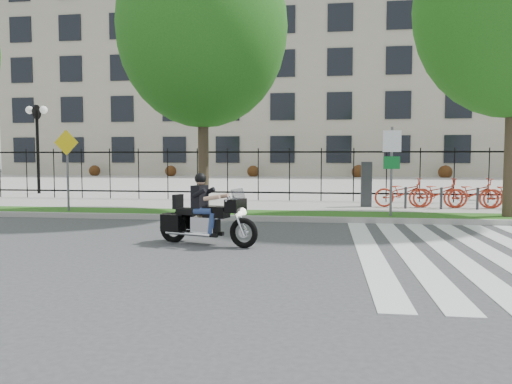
# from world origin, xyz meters

# --- Properties ---
(ground) EXTENTS (120.00, 120.00, 0.00)m
(ground) POSITION_xyz_m (0.00, 0.00, 0.00)
(ground) COLOR #39393B
(ground) RESTS_ON ground
(curb) EXTENTS (60.00, 0.20, 0.15)m
(curb) POSITION_xyz_m (0.00, 4.10, 0.07)
(curb) COLOR #98968F
(curb) RESTS_ON ground
(grass_verge) EXTENTS (60.00, 1.50, 0.15)m
(grass_verge) POSITION_xyz_m (0.00, 4.95, 0.07)
(grass_verge) COLOR #214D13
(grass_verge) RESTS_ON ground
(sidewalk) EXTENTS (60.00, 3.50, 0.15)m
(sidewalk) POSITION_xyz_m (0.00, 7.45, 0.07)
(sidewalk) COLOR #A6A29C
(sidewalk) RESTS_ON ground
(plaza) EXTENTS (80.00, 34.00, 0.10)m
(plaza) POSITION_xyz_m (0.00, 25.00, 0.05)
(plaza) COLOR #A6A29C
(plaza) RESTS_ON ground
(crosswalk_stripes) EXTENTS (5.70, 8.00, 0.01)m
(crosswalk_stripes) POSITION_xyz_m (4.83, 0.00, 0.01)
(crosswalk_stripes) COLOR silver
(crosswalk_stripes) RESTS_ON ground
(iron_fence) EXTENTS (30.00, 0.06, 2.00)m
(iron_fence) POSITION_xyz_m (0.00, 9.20, 1.15)
(iron_fence) COLOR black
(iron_fence) RESTS_ON sidewalk
(office_building) EXTENTS (60.00, 21.90, 20.15)m
(office_building) POSITION_xyz_m (0.00, 44.92, 9.97)
(office_building) COLOR #9F9680
(office_building) RESTS_ON ground
(lamp_post_left) EXTENTS (1.06, 0.70, 4.25)m
(lamp_post_left) POSITION_xyz_m (-12.00, 12.00, 3.21)
(lamp_post_left) COLOR black
(lamp_post_left) RESTS_ON ground
(street_tree_1) EXTENTS (5.06, 5.06, 8.36)m
(street_tree_1) POSITION_xyz_m (-2.30, 4.95, 5.59)
(street_tree_1) COLOR #3A2A20
(street_tree_1) RESTS_ON grass_verge
(sign_pole_regulatory) EXTENTS (0.50, 0.09, 2.50)m
(sign_pole_regulatory) POSITION_xyz_m (3.19, 4.58, 1.74)
(sign_pole_regulatory) COLOR #59595B
(sign_pole_regulatory) RESTS_ON grass_verge
(sign_pole_warning) EXTENTS (0.78, 0.09, 2.49)m
(sign_pole_warning) POSITION_xyz_m (-6.49, 4.58, 1.74)
(sign_pole_warning) COLOR #59595B
(sign_pole_warning) RESTS_ON grass_verge
(motorcycle_rider) EXTENTS (2.25, 1.07, 1.79)m
(motorcycle_rider) POSITION_xyz_m (-1.06, 0.19, 0.59)
(motorcycle_rider) COLOR black
(motorcycle_rider) RESTS_ON ground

